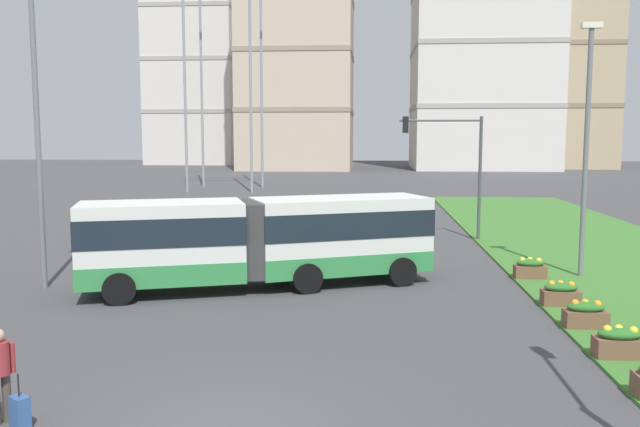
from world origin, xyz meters
The scene contains 14 objects.
articulated_bus centered at (-1.21, 11.07, 1.65)m, with size 11.87×6.47×3.00m.
car_grey_wagon centered at (-6.04, 22.18, 0.75)m, with size 4.60×2.49×1.58m.
rolling_suitcase centered at (-3.62, -0.16, 0.31)m, with size 0.43×0.40×0.97m.
flower_planter_1 centered at (8.21, 4.36, 0.43)m, with size 1.10×0.56×0.74m.
flower_planter_2 centered at (8.21, 6.77, 0.43)m, with size 1.10×0.56×0.74m.
flower_planter_3 centered at (8.21, 9.10, 0.43)m, with size 1.10×0.56×0.74m.
flower_planter_4 centered at (8.21, 12.96, 0.43)m, with size 1.10×0.56×0.74m.
traffic_light_far_right centered at (6.51, 22.00, 4.19)m, with size 4.03×0.28×6.08m.
streetlight_left centered at (-8.50, 10.39, 5.52)m, with size 0.70×0.28×10.15m.
streetlight_median centered at (10.11, 13.41, 4.97)m, with size 0.70×0.28×9.05m.
apartment_tower_west centered at (-30.00, 112.70, 27.48)m, with size 16.08×16.75×54.91m.
apartment_tower_westcentre centered at (-9.00, 93.21, 21.57)m, with size 17.12×16.94×43.10m.
apartment_tower_eastcentre centered at (31.63, 101.64, 23.66)m, with size 18.42×15.38×47.28m.
transmission_pylon centered at (-11.32, 51.75, 15.96)m, with size 9.00×6.24×29.09m.
Camera 1 is at (2.49, -10.88, 5.12)m, focal length 37.26 mm.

